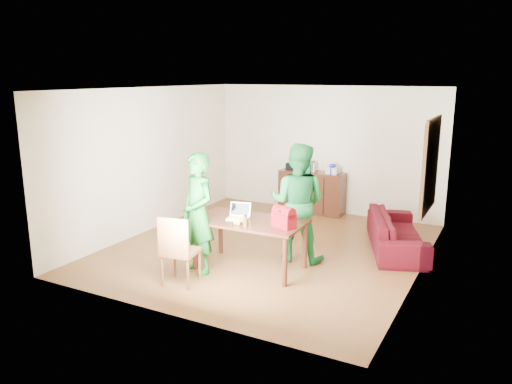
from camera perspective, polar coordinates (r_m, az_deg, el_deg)
The scene contains 10 objects.
room at distance 8.42m, azimuth 1.92°, elevation 2.21°, with size 5.20×5.70×2.90m.
table at distance 7.58m, azimuth -0.71°, elevation -3.92°, with size 1.68×0.97×0.78m.
chair at distance 7.24m, azimuth -8.63°, elevation -8.12°, with size 0.53×0.51×1.02m.
person_near at distance 7.46m, azimuth -6.64°, elevation -2.44°, with size 0.67×0.44×1.83m, color #125317.
person_far at distance 7.94m, azimuth 4.78°, elevation -1.20°, with size 0.92×0.72×1.89m, color #16652C.
laptop at distance 7.59m, azimuth -2.09°, elevation -2.79°, with size 0.37×0.29×0.23m.
bananas at distance 7.29m, azimuth -2.16°, elevation -3.61°, with size 0.14×0.09×0.05m, color yellow, non-canonical shape.
bottle at distance 7.20m, azimuth -1.23°, elevation -3.30°, with size 0.06×0.06×0.18m, color #563113.
red_bag at distance 7.18m, azimuth 3.21°, elevation -3.09°, with size 0.34×0.19×0.25m, color maroon.
sofa at distance 8.86m, azimuth 15.77°, elevation -4.44°, with size 2.07×0.81×0.60m, color #36070B.
Camera 1 is at (3.61, -7.30, 2.93)m, focal length 35.00 mm.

